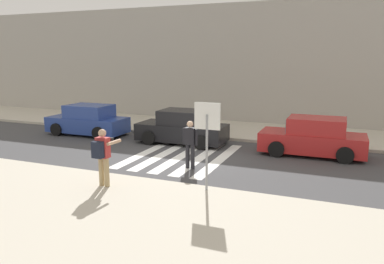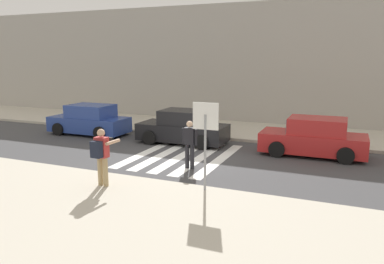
% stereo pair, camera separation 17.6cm
% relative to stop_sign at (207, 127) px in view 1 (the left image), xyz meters
% --- Properties ---
extents(ground_plane, '(120.00, 120.00, 0.00)m').
position_rel_stop_sign_xyz_m(ground_plane, '(-2.40, 3.51, -1.99)').
color(ground_plane, '#424244').
extents(sidewalk_near, '(60.00, 6.00, 0.14)m').
position_rel_stop_sign_xyz_m(sidewalk_near, '(-2.40, -2.69, -1.92)').
color(sidewalk_near, beige).
rests_on(sidewalk_near, ground).
extents(sidewalk_far, '(60.00, 4.80, 0.14)m').
position_rel_stop_sign_xyz_m(sidewalk_far, '(-2.40, 9.51, -1.92)').
color(sidewalk_far, beige).
rests_on(sidewalk_far, ground).
extents(building_facade_far, '(56.00, 4.00, 7.01)m').
position_rel_stop_sign_xyz_m(building_facade_far, '(-2.40, 13.91, 1.52)').
color(building_facade_far, '#ADA89E').
rests_on(building_facade_far, ground).
extents(crosswalk_stripe_0, '(0.44, 5.20, 0.01)m').
position_rel_stop_sign_xyz_m(crosswalk_stripe_0, '(-4.00, 3.71, -1.98)').
color(crosswalk_stripe_0, silver).
rests_on(crosswalk_stripe_0, ground).
extents(crosswalk_stripe_1, '(0.44, 5.20, 0.01)m').
position_rel_stop_sign_xyz_m(crosswalk_stripe_1, '(-3.20, 3.71, -1.98)').
color(crosswalk_stripe_1, silver).
rests_on(crosswalk_stripe_1, ground).
extents(crosswalk_stripe_2, '(0.44, 5.20, 0.01)m').
position_rel_stop_sign_xyz_m(crosswalk_stripe_2, '(-2.40, 3.71, -1.98)').
color(crosswalk_stripe_2, silver).
rests_on(crosswalk_stripe_2, ground).
extents(crosswalk_stripe_3, '(0.44, 5.20, 0.01)m').
position_rel_stop_sign_xyz_m(crosswalk_stripe_3, '(-1.60, 3.71, -1.98)').
color(crosswalk_stripe_3, silver).
rests_on(crosswalk_stripe_3, ground).
extents(crosswalk_stripe_4, '(0.44, 5.20, 0.01)m').
position_rel_stop_sign_xyz_m(crosswalk_stripe_4, '(-0.80, 3.71, -1.98)').
color(crosswalk_stripe_4, silver).
rests_on(crosswalk_stripe_4, ground).
extents(stop_sign, '(0.76, 0.08, 2.54)m').
position_rel_stop_sign_xyz_m(stop_sign, '(0.00, 0.00, 0.00)').
color(stop_sign, gray).
rests_on(stop_sign, sidewalk_near).
extents(photographer_with_backpack, '(0.62, 0.87, 1.72)m').
position_rel_stop_sign_xyz_m(photographer_with_backpack, '(-2.94, -0.86, -0.82)').
color(photographer_with_backpack, tan).
rests_on(photographer_with_backpack, sidewalk_near).
extents(pedestrian_crossing, '(0.58, 0.26, 1.72)m').
position_rel_stop_sign_xyz_m(pedestrian_crossing, '(-1.43, 2.22, -1.01)').
color(pedestrian_crossing, '#232328').
rests_on(pedestrian_crossing, ground).
extents(parked_car_blue, '(4.10, 1.92, 1.55)m').
position_rel_stop_sign_xyz_m(parked_car_blue, '(-8.56, 5.81, -1.26)').
color(parked_car_blue, '#284293').
rests_on(parked_car_blue, ground).
extents(parked_car_black, '(4.10, 1.92, 1.55)m').
position_rel_stop_sign_xyz_m(parked_car_black, '(-3.27, 5.81, -1.26)').
color(parked_car_black, black).
rests_on(parked_car_black, ground).
extents(parked_car_red, '(4.10, 1.92, 1.55)m').
position_rel_stop_sign_xyz_m(parked_car_red, '(2.48, 5.81, -1.26)').
color(parked_car_red, red).
rests_on(parked_car_red, ground).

